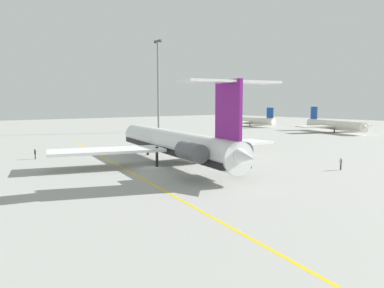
{
  "coord_description": "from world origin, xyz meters",
  "views": [
    {
      "loc": [
        50.72,
        -30.62,
        10.25
      ],
      "look_at": [
        -0.75,
        8.98,
        3.05
      ],
      "focal_mm": 35.67,
      "sensor_mm": 36.0,
      "label": 1
    }
  ],
  "objects_px": {
    "airliner_mid_left": "(336,125)",
    "ground_crew_near_tail": "(215,142)",
    "airliner_far_left": "(249,121)",
    "safety_cone_nose": "(206,143)",
    "ground_crew_near_nose": "(341,162)",
    "main_jetliner": "(176,143)",
    "ground_crew_portside": "(185,141)",
    "safety_cone_wingtip": "(50,153)",
    "ground_crew_starboard": "(35,153)",
    "light_mast": "(158,83)"
  },
  "relations": [
    {
      "from": "ground_crew_starboard",
      "to": "light_mast",
      "type": "relative_size",
      "value": 0.06
    },
    {
      "from": "main_jetliner",
      "to": "ground_crew_near_tail",
      "type": "xyz_separation_m",
      "value": [
        -16.36,
        22.54,
        -2.49
      ]
    },
    {
      "from": "ground_crew_portside",
      "to": "ground_crew_starboard",
      "type": "xyz_separation_m",
      "value": [
        0.74,
        -33.96,
        0.04
      ]
    },
    {
      "from": "ground_crew_near_nose",
      "to": "safety_cone_wingtip",
      "type": "relative_size",
      "value": 3.34
    },
    {
      "from": "airliner_mid_left",
      "to": "safety_cone_nose",
      "type": "relative_size",
      "value": 50.6
    },
    {
      "from": "ground_crew_portside",
      "to": "safety_cone_wingtip",
      "type": "distance_m",
      "value": 30.28
    },
    {
      "from": "safety_cone_nose",
      "to": "safety_cone_wingtip",
      "type": "height_order",
      "value": "same"
    },
    {
      "from": "airliner_far_left",
      "to": "ground_crew_near_nose",
      "type": "xyz_separation_m",
      "value": [
        82.11,
        -65.13,
        -1.18
      ]
    },
    {
      "from": "main_jetliner",
      "to": "safety_cone_nose",
      "type": "distance_m",
      "value": 31.65
    },
    {
      "from": "main_jetliner",
      "to": "ground_crew_near_tail",
      "type": "relative_size",
      "value": 26.87
    },
    {
      "from": "safety_cone_wingtip",
      "to": "light_mast",
      "type": "distance_m",
      "value": 60.98
    },
    {
      "from": "airliner_mid_left",
      "to": "safety_cone_wingtip",
      "type": "bearing_deg",
      "value": -73.38
    },
    {
      "from": "airliner_far_left",
      "to": "ground_crew_portside",
      "type": "distance_m",
      "value": 76.9
    },
    {
      "from": "airliner_far_left",
      "to": "safety_cone_nose",
      "type": "xyz_separation_m",
      "value": [
        42.31,
        -58.5,
        -2.06
      ]
    },
    {
      "from": "main_jetliner",
      "to": "ground_crew_near_nose",
      "type": "xyz_separation_m",
      "value": [
        19.0,
        16.99,
        -2.38
      ]
    },
    {
      "from": "ground_crew_near_tail",
      "to": "safety_cone_nose",
      "type": "distance_m",
      "value": 4.64
    },
    {
      "from": "main_jetliner",
      "to": "safety_cone_wingtip",
      "type": "xyz_separation_m",
      "value": [
        -25.29,
        -12.45,
        -3.27
      ]
    },
    {
      "from": "ground_crew_portside",
      "to": "safety_cone_nose",
      "type": "bearing_deg",
      "value": 86.26
    },
    {
      "from": "ground_crew_starboard",
      "to": "safety_cone_wingtip",
      "type": "distance_m",
      "value": 6.18
    },
    {
      "from": "safety_cone_nose",
      "to": "safety_cone_wingtip",
      "type": "distance_m",
      "value": 36.35
    },
    {
      "from": "ground_crew_starboard",
      "to": "ground_crew_near_nose",
      "type": "bearing_deg",
      "value": -60.92
    },
    {
      "from": "safety_cone_nose",
      "to": "main_jetliner",
      "type": "bearing_deg",
      "value": -48.63
    },
    {
      "from": "airliner_mid_left",
      "to": "ground_crew_near_tail",
      "type": "xyz_separation_m",
      "value": [
        4.88,
        -58.0,
        -1.46
      ]
    },
    {
      "from": "safety_cone_wingtip",
      "to": "light_mast",
      "type": "height_order",
      "value": "light_mast"
    },
    {
      "from": "main_jetliner",
      "to": "safety_cone_wingtip",
      "type": "relative_size",
      "value": 80.66
    },
    {
      "from": "safety_cone_wingtip",
      "to": "ground_crew_starboard",
      "type": "bearing_deg",
      "value": -40.3
    },
    {
      "from": "airliner_mid_left",
      "to": "light_mast",
      "type": "distance_m",
      "value": 61.43
    },
    {
      "from": "light_mast",
      "to": "airliner_far_left",
      "type": "bearing_deg",
      "value": 93.84
    },
    {
      "from": "ground_crew_portside",
      "to": "main_jetliner",
      "type": "bearing_deg",
      "value": -37.96
    },
    {
      "from": "ground_crew_starboard",
      "to": "light_mast",
      "type": "xyz_separation_m",
      "value": [
        -39.33,
        51.39,
        15.45
      ]
    },
    {
      "from": "ground_crew_near_tail",
      "to": "safety_cone_wingtip",
      "type": "distance_m",
      "value": 36.12
    },
    {
      "from": "safety_cone_nose",
      "to": "ground_crew_near_tail",
      "type": "bearing_deg",
      "value": -13.67
    },
    {
      "from": "ground_crew_portside",
      "to": "safety_cone_nose",
      "type": "distance_m",
      "value": 6.15
    },
    {
      "from": "airliner_mid_left",
      "to": "ground_crew_near_tail",
      "type": "bearing_deg",
      "value": -66.08
    },
    {
      "from": "ground_crew_near_tail",
      "to": "ground_crew_starboard",
      "type": "relative_size",
      "value": 0.9
    },
    {
      "from": "ground_crew_near_nose",
      "to": "ground_crew_starboard",
      "type": "relative_size",
      "value": 1.0
    },
    {
      "from": "ground_crew_portside",
      "to": "safety_cone_wingtip",
      "type": "bearing_deg",
      "value": -95.99
    },
    {
      "from": "main_jetliner",
      "to": "ground_crew_starboard",
      "type": "distance_m",
      "value": 26.46
    },
    {
      "from": "ground_crew_near_nose",
      "to": "ground_crew_starboard",
      "type": "height_order",
      "value": "ground_crew_starboard"
    },
    {
      "from": "main_jetliner",
      "to": "light_mast",
      "type": "height_order",
      "value": "light_mast"
    },
    {
      "from": "ground_crew_near_tail",
      "to": "safety_cone_nose",
      "type": "relative_size",
      "value": 3.0
    },
    {
      "from": "airliner_far_left",
      "to": "safety_cone_nose",
      "type": "height_order",
      "value": "airliner_far_left"
    },
    {
      "from": "safety_cone_wingtip",
      "to": "airliner_far_left",
      "type": "bearing_deg",
      "value": 111.8
    },
    {
      "from": "ground_crew_portside",
      "to": "light_mast",
      "type": "height_order",
      "value": "light_mast"
    },
    {
      "from": "ground_crew_near_tail",
      "to": "safety_cone_nose",
      "type": "height_order",
      "value": "ground_crew_near_tail"
    },
    {
      "from": "ground_crew_near_nose",
      "to": "safety_cone_nose",
      "type": "xyz_separation_m",
      "value": [
        -39.8,
        6.63,
        -0.89
      ]
    },
    {
      "from": "ground_crew_near_nose",
      "to": "safety_cone_nose",
      "type": "bearing_deg",
      "value": -91.71
    },
    {
      "from": "main_jetliner",
      "to": "ground_crew_near_tail",
      "type": "height_order",
      "value": "main_jetliner"
    },
    {
      "from": "main_jetliner",
      "to": "airliner_mid_left",
      "type": "bearing_deg",
      "value": -64.42
    },
    {
      "from": "ground_crew_near_tail",
      "to": "safety_cone_nose",
      "type": "xyz_separation_m",
      "value": [
        -4.44,
        1.08,
        -0.77
      ]
    }
  ]
}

